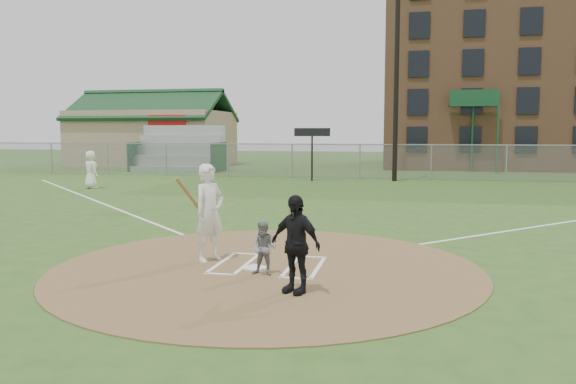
% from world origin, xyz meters
% --- Properties ---
extents(ground, '(140.00, 140.00, 0.00)m').
position_xyz_m(ground, '(0.00, 0.00, 0.00)').
color(ground, '#2E501B').
rests_on(ground, ground).
extents(dirt_circle, '(8.40, 8.40, 0.02)m').
position_xyz_m(dirt_circle, '(0.00, 0.00, 0.01)').
color(dirt_circle, brown).
rests_on(dirt_circle, ground).
extents(home_plate, '(0.56, 0.56, 0.03)m').
position_xyz_m(home_plate, '(-0.20, -0.19, 0.03)').
color(home_plate, white).
rests_on(home_plate, dirt_circle).
extents(foul_line_third, '(17.04, 17.04, 0.01)m').
position_xyz_m(foul_line_third, '(-9.00, 9.00, 0.01)').
color(foul_line_third, white).
rests_on(foul_line_third, ground).
extents(catcher, '(0.53, 0.43, 1.01)m').
position_xyz_m(catcher, '(0.10, -0.62, 0.53)').
color(catcher, gray).
rests_on(catcher, dirt_circle).
extents(umpire, '(1.03, 0.77, 1.63)m').
position_xyz_m(umpire, '(0.89, -1.64, 0.84)').
color(umpire, black).
rests_on(umpire, dirt_circle).
extents(ondeck_player, '(1.05, 0.95, 1.80)m').
position_xyz_m(ondeck_player, '(-12.14, 13.72, 0.90)').
color(ondeck_player, white).
rests_on(ondeck_player, ground).
extents(batters_boxes, '(2.08, 1.88, 0.01)m').
position_xyz_m(batters_boxes, '(0.00, 0.15, 0.03)').
color(batters_boxes, white).
rests_on(batters_boxes, dirt_circle).
extents(batter_at_plate, '(0.87, 1.11, 2.00)m').
position_xyz_m(batter_at_plate, '(-1.29, 0.29, 1.02)').
color(batter_at_plate, white).
rests_on(batter_at_plate, dirt_circle).
extents(outfield_fence, '(56.08, 0.08, 2.03)m').
position_xyz_m(outfield_fence, '(0.00, 22.00, 1.02)').
color(outfield_fence, slate).
rests_on(outfield_fence, ground).
extents(bleachers, '(6.08, 3.20, 3.20)m').
position_xyz_m(bleachers, '(-13.00, 26.20, 1.59)').
color(bleachers, '#B7BABF').
rests_on(bleachers, ground).
extents(clubhouse, '(12.20, 8.71, 6.23)m').
position_xyz_m(clubhouse, '(-18.00, 32.99, 2.39)').
color(clubhouse, tan).
rests_on(clubhouse, ground).
extents(light_pole, '(1.20, 0.30, 12.22)m').
position_xyz_m(light_pole, '(2.00, 21.00, 6.61)').
color(light_pole, black).
rests_on(light_pole, ground).
extents(scoreboard_sign, '(2.00, 0.10, 2.93)m').
position_xyz_m(scoreboard_sign, '(-2.50, 20.20, 2.39)').
color(scoreboard_sign, black).
rests_on(scoreboard_sign, ground).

